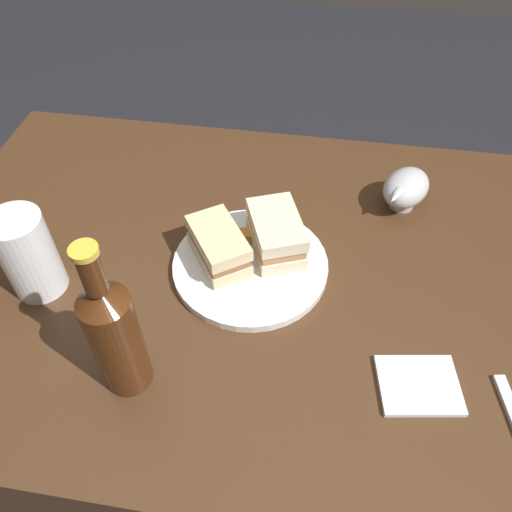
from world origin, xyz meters
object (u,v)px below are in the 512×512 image
sandwich_half_right (219,244)px  gravy_boat (406,188)px  cider_bottle (115,334)px  plate (251,264)px  sandwich_half_left (276,234)px  napkin (419,385)px  pint_glass (30,258)px

sandwich_half_right → gravy_boat: sandwich_half_right is taller
cider_bottle → plate: bearing=59.5°
gravy_boat → cider_bottle: bearing=-132.6°
sandwich_half_left → sandwich_half_right: sandwich_half_left is taller
sandwich_half_right → gravy_boat: bearing=32.1°
sandwich_half_left → plate: bearing=-135.4°
plate → napkin: plate is taller
napkin → pint_glass: bearing=171.5°
sandwich_half_right → plate: bearing=-1.1°
plate → pint_glass: pint_glass is taller
plate → sandwich_half_left: (0.04, 0.04, 0.04)m
plate → sandwich_half_left: bearing=44.6°
pint_glass → gravy_boat: pint_glass is taller
pint_glass → napkin: bearing=-8.5°
pint_glass → cider_bottle: 0.24m
sandwich_half_left → napkin: sandwich_half_left is taller
gravy_boat → cider_bottle: cider_bottle is taller
pint_glass → gravy_boat: 0.65m
sandwich_half_left → cider_bottle: bearing=-122.9°
plate → sandwich_half_right: 0.06m
pint_glass → cider_bottle: (0.19, -0.14, 0.04)m
sandwich_half_left → napkin: size_ratio=1.27×
cider_bottle → napkin: (0.40, 0.05, -0.10)m
pint_glass → napkin: (0.59, -0.09, -0.06)m
sandwich_half_left → pint_glass: bearing=-160.6°
plate → napkin: bearing=-34.2°
plate → cider_bottle: 0.28m
pint_glass → cider_bottle: bearing=-35.3°
plate → sandwich_half_left: sandwich_half_left is taller
pint_glass → napkin: pint_glass is taller
sandwich_half_right → cider_bottle: (-0.08, -0.23, 0.06)m
plate → cider_bottle: size_ratio=0.97×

